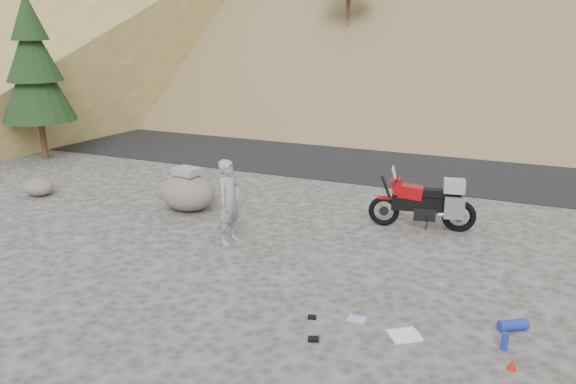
{
  "coord_description": "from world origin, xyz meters",
  "views": [
    {
      "loc": [
        2.83,
        -8.57,
        4.31
      ],
      "look_at": [
        -1.26,
        1.22,
        1.0
      ],
      "focal_mm": 35.0,
      "sensor_mm": 36.0,
      "label": 1
    }
  ],
  "objects": [
    {
      "name": "gear_glove_a",
      "position": [
        0.52,
        -2.11,
        0.02
      ],
      "size": [
        0.18,
        0.15,
        0.04
      ],
      "primitive_type": "cube",
      "rotation": [
        0.0,
        0.0,
        0.34
      ],
      "color": "black",
      "rests_on": "ground"
    },
    {
      "name": "motorcycle",
      "position": [
        1.22,
        2.88,
        0.57
      ],
      "size": [
        2.23,
        0.87,
        1.33
      ],
      "rotation": [
        0.0,
        0.0,
        0.17
      ],
      "color": "black",
      "rests_on": "ground"
    },
    {
      "name": "ground",
      "position": [
        0.0,
        0.0,
        0.0
      ],
      "size": [
        140.0,
        140.0,
        0.0
      ],
      "primitive_type": "plane",
      "color": "#423F3D",
      "rests_on": "ground"
    },
    {
      "name": "gear_glove_b",
      "position": [
        0.29,
        -1.55,
        0.02
      ],
      "size": [
        0.14,
        0.12,
        0.04
      ],
      "primitive_type": "cube",
      "rotation": [
        0.0,
        0.0,
        0.21
      ],
      "color": "black",
      "rests_on": "ground"
    },
    {
      "name": "conifer_verge",
      "position": [
        -11.0,
        4.5,
        2.89
      ],
      "size": [
        2.2,
        2.2,
        5.04
      ],
      "color": "#3D2516",
      "rests_on": "ground"
    },
    {
      "name": "gear_blue_mat",
      "position": [
        3.07,
        -0.75,
        0.08
      ],
      "size": [
        0.44,
        0.36,
        0.17
      ],
      "primitive_type": "cylinder",
      "rotation": [
        0.0,
        1.57,
        0.55
      ],
      "color": "#192D9A",
      "rests_on": "ground"
    },
    {
      "name": "gear_funnel",
      "position": [
        3.09,
        -1.77,
        0.08
      ],
      "size": [
        0.14,
        0.14,
        0.16
      ],
      "primitive_type": "cone",
      "rotation": [
        0.0,
        0.0,
        -0.15
      ],
      "color": "#B71D0C",
      "rests_on": "ground"
    },
    {
      "name": "gear_blue_cloth",
      "position": [
        0.91,
        -1.33,
        0.01
      ],
      "size": [
        0.28,
        0.21,
        0.01
      ],
      "primitive_type": "cube",
      "rotation": [
        0.0,
        0.0,
        -0.04
      ],
      "color": "#87A0D2",
      "rests_on": "ground"
    },
    {
      "name": "gear_white_cloth",
      "position": [
        1.67,
        -1.5,
        0.01
      ],
      "size": [
        0.56,
        0.55,
        0.01
      ],
      "primitive_type": "cube",
      "rotation": [
        0.0,
        0.0,
        0.61
      ],
      "color": "white",
      "rests_on": "ground"
    },
    {
      "name": "small_rock",
      "position": [
        -8.18,
        1.5,
        0.22
      ],
      "size": [
        0.87,
        0.81,
        0.45
      ],
      "rotation": [
        0.0,
        0.0,
        -0.21
      ],
      "color": "#554F49",
      "rests_on": "ground"
    },
    {
      "name": "man",
      "position": [
        -2.25,
        0.61,
        0.0
      ],
      "size": [
        0.47,
        0.66,
        1.7
      ],
      "primitive_type": "imported",
      "rotation": [
        0.0,
        0.0,
        1.46
      ],
      "color": "gray",
      "rests_on": "ground"
    },
    {
      "name": "boulder",
      "position": [
        -4.1,
        1.99,
        0.45
      ],
      "size": [
        1.63,
        1.52,
        1.03
      ],
      "rotation": [
        0.0,
        0.0,
        -0.37
      ],
      "color": "#554F49",
      "rests_on": "ground"
    },
    {
      "name": "road",
      "position": [
        0.0,
        9.0,
        0.0
      ],
      "size": [
        120.0,
        7.0,
        0.05
      ],
      "primitive_type": "cube",
      "color": "black",
      "rests_on": "ground"
    },
    {
      "name": "gear_bottle",
      "position": [
        2.98,
        -1.32,
        0.13
      ],
      "size": [
        0.09,
        0.09,
        0.25
      ],
      "primitive_type": "cylinder",
      "rotation": [
        0.0,
        0.0,
        0.01
      ],
      "color": "#192D9A",
      "rests_on": "ground"
    }
  ]
}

